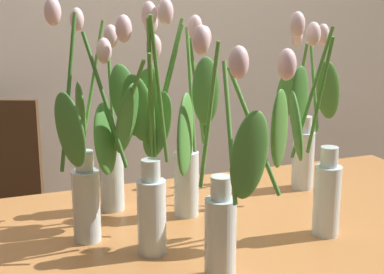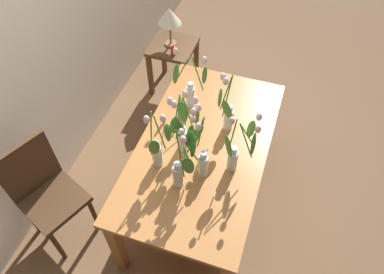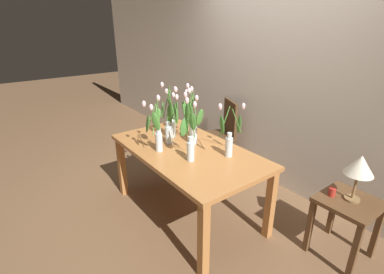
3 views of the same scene
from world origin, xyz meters
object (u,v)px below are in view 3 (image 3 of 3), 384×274
at_px(tulip_vase_4, 190,140).
at_px(table_lamp, 360,166).
at_px(tulip_vase_2, 192,122).
at_px(tulip_vase_1, 190,120).
at_px(pillar_candle, 332,192).
at_px(tulip_vase_3, 172,121).
at_px(tulip_vase_6, 170,121).
at_px(tulip_vase_5, 156,131).
at_px(side_table, 347,212).
at_px(dining_table, 187,157).
at_px(tulip_vase_0, 230,138).
at_px(dining_chair, 223,131).

distance_m(tulip_vase_4, table_lamp, 1.37).
height_order(tulip_vase_2, table_lamp, tulip_vase_2).
xyz_separation_m(tulip_vase_1, pillar_candle, (1.40, 0.42, -0.34)).
bearing_deg(tulip_vase_3, tulip_vase_4, -10.98).
bearing_deg(tulip_vase_6, tulip_vase_5, -52.65).
bearing_deg(pillar_candle, side_table, 26.03).
distance_m(tulip_vase_1, tulip_vase_2, 0.21).
bearing_deg(dining_table, tulip_vase_5, -115.46).
height_order(tulip_vase_1, tulip_vase_4, tulip_vase_1).
bearing_deg(tulip_vase_0, tulip_vase_4, -116.27).
bearing_deg(tulip_vase_4, tulip_vase_5, -154.08).
bearing_deg(tulip_vase_4, table_lamp, 38.07).
relative_size(tulip_vase_5, pillar_candle, 7.17).
distance_m(tulip_vase_6, dining_chair, 1.08).
bearing_deg(tulip_vase_4, tulip_vase_0, 63.73).
relative_size(tulip_vase_4, dining_chair, 0.60).
relative_size(dining_table, pillar_candle, 21.33).
distance_m(dining_table, tulip_vase_4, 0.35).
bearing_deg(tulip_vase_4, dining_chair, 124.76).
xyz_separation_m(tulip_vase_2, tulip_vase_4, (0.27, -0.23, -0.05)).
distance_m(dining_chair, side_table, 1.87).
bearing_deg(tulip_vase_2, dining_table, -55.81).
distance_m(tulip_vase_0, pillar_candle, 0.96).
xyz_separation_m(tulip_vase_3, table_lamp, (1.50, 0.76, -0.11)).
xyz_separation_m(dining_table, dining_chair, (-0.58, 1.01, -0.12)).
distance_m(tulip_vase_4, dining_chair, 1.42).
bearing_deg(tulip_vase_6, tulip_vase_2, 18.20).
bearing_deg(dining_chair, dining_table, -59.94).
bearing_deg(tulip_vase_5, tulip_vase_0, 45.10).
relative_size(tulip_vase_0, tulip_vase_2, 0.90).
relative_size(tulip_vase_4, tulip_vase_6, 0.94).
bearing_deg(pillar_candle, tulip_vase_1, -163.14).
bearing_deg(tulip_vase_5, tulip_vase_4, 25.92).
height_order(tulip_vase_2, side_table, tulip_vase_2).
height_order(tulip_vase_4, pillar_candle, tulip_vase_4).
bearing_deg(tulip_vase_5, tulip_vase_3, 114.01).
bearing_deg(tulip_vase_6, dining_table, -5.36).
distance_m(tulip_vase_6, side_table, 1.82).
bearing_deg(tulip_vase_4, pillar_candle, 38.86).
distance_m(tulip_vase_6, table_lamp, 1.76).
relative_size(tulip_vase_5, side_table, 0.98).
xyz_separation_m(tulip_vase_4, side_table, (1.07, 0.82, -0.49)).
bearing_deg(table_lamp, pillar_candle, -148.28).
bearing_deg(tulip_vase_0, tulip_vase_3, -157.35).
bearing_deg(tulip_vase_1, pillar_candle, 16.86).
distance_m(tulip_vase_0, table_lamp, 1.05).
bearing_deg(tulip_vase_0, dining_table, -148.48).
xyz_separation_m(tulip_vase_5, pillar_candle, (1.26, 0.92, -0.36)).
relative_size(tulip_vase_1, tulip_vase_2, 0.98).
bearing_deg(dining_chair, tulip_vase_6, -76.59).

